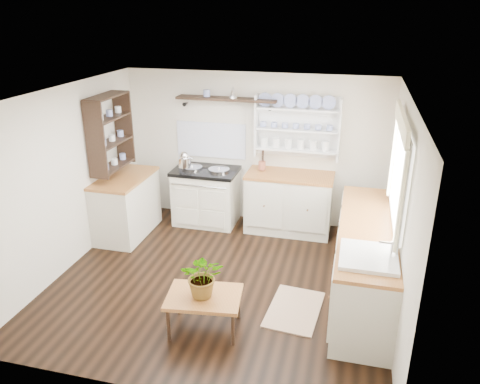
# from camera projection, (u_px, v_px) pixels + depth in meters

# --- Properties ---
(floor) EXTENTS (4.00, 3.80, 0.01)m
(floor) POSITION_uv_depth(u_px,v_px,m) (221.00, 280.00, 5.84)
(floor) COLOR black
(floor) RESTS_ON ground
(wall_back) EXTENTS (4.00, 0.02, 2.30)m
(wall_back) POSITION_uv_depth(u_px,v_px,m) (255.00, 149.00, 7.12)
(wall_back) COLOR beige
(wall_back) RESTS_ON ground
(wall_right) EXTENTS (0.02, 3.80, 2.30)m
(wall_right) POSITION_uv_depth(u_px,v_px,m) (400.00, 212.00, 4.96)
(wall_right) COLOR beige
(wall_right) RESTS_ON ground
(wall_left) EXTENTS (0.02, 3.80, 2.30)m
(wall_left) POSITION_uv_depth(u_px,v_px,m) (66.00, 180.00, 5.87)
(wall_left) COLOR beige
(wall_left) RESTS_ON ground
(ceiling) EXTENTS (4.00, 3.80, 0.01)m
(ceiling) POSITION_uv_depth(u_px,v_px,m) (217.00, 94.00, 4.99)
(ceiling) COLOR white
(ceiling) RESTS_ON wall_back
(window) EXTENTS (0.08, 1.55, 1.22)m
(window) POSITION_uv_depth(u_px,v_px,m) (399.00, 170.00, 4.95)
(window) COLOR white
(window) RESTS_ON wall_right
(aga_cooker) EXTENTS (0.98, 0.68, 0.90)m
(aga_cooker) POSITION_uv_depth(u_px,v_px,m) (206.00, 196.00, 7.24)
(aga_cooker) COLOR #EFE7CF
(aga_cooker) RESTS_ON floor
(back_cabinets) EXTENTS (1.27, 0.63, 0.90)m
(back_cabinets) POSITION_uv_depth(u_px,v_px,m) (289.00, 202.00, 6.97)
(back_cabinets) COLOR beige
(back_cabinets) RESTS_ON floor
(right_cabinets) EXTENTS (0.62, 2.43, 0.90)m
(right_cabinets) POSITION_uv_depth(u_px,v_px,m) (364.00, 260.00, 5.37)
(right_cabinets) COLOR beige
(right_cabinets) RESTS_ON floor
(belfast_sink) EXTENTS (0.55, 0.60, 0.45)m
(belfast_sink) POSITION_uv_depth(u_px,v_px,m) (367.00, 267.00, 4.57)
(belfast_sink) COLOR white
(belfast_sink) RESTS_ON right_cabinets
(left_cabinets) EXTENTS (0.62, 1.13, 0.90)m
(left_cabinets) POSITION_uv_depth(u_px,v_px,m) (126.00, 205.00, 6.86)
(left_cabinets) COLOR beige
(left_cabinets) RESTS_ON floor
(plate_rack) EXTENTS (1.20, 0.22, 0.90)m
(plate_rack) POSITION_uv_depth(u_px,v_px,m) (298.00, 126.00, 6.79)
(plate_rack) COLOR white
(plate_rack) RESTS_ON wall_back
(high_shelf) EXTENTS (1.50, 0.29, 0.16)m
(high_shelf) POSITION_uv_depth(u_px,v_px,m) (227.00, 100.00, 6.82)
(high_shelf) COLOR black
(high_shelf) RESTS_ON wall_back
(left_shelving) EXTENTS (0.28, 0.80, 1.05)m
(left_shelving) POSITION_uv_depth(u_px,v_px,m) (110.00, 132.00, 6.49)
(left_shelving) COLOR black
(left_shelving) RESTS_ON wall_left
(kettle) EXTENTS (0.19, 0.19, 0.23)m
(kettle) POSITION_uv_depth(u_px,v_px,m) (185.00, 160.00, 6.98)
(kettle) COLOR silver
(kettle) RESTS_ON aga_cooker
(utensil_crock) EXTENTS (0.11, 0.11, 0.13)m
(utensil_crock) POSITION_uv_depth(u_px,v_px,m) (262.00, 165.00, 6.95)
(utensil_crock) COLOR #A2543B
(utensil_crock) RESTS_ON back_cabinets
(center_table) EXTENTS (0.82, 0.64, 0.41)m
(center_table) POSITION_uv_depth(u_px,v_px,m) (204.00, 299.00, 4.82)
(center_table) COLOR brown
(center_table) RESTS_ON floor
(potted_plant) EXTENTS (0.50, 0.46, 0.47)m
(potted_plant) POSITION_uv_depth(u_px,v_px,m) (203.00, 276.00, 4.72)
(potted_plant) COLOR #3F7233
(potted_plant) RESTS_ON center_table
(floor_rug) EXTENTS (0.62, 0.89, 0.02)m
(floor_rug) POSITION_uv_depth(u_px,v_px,m) (294.00, 309.00, 5.25)
(floor_rug) COLOR #996E59
(floor_rug) RESTS_ON floor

